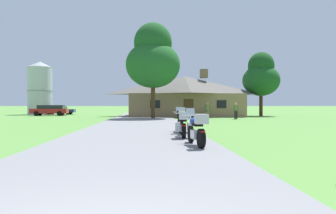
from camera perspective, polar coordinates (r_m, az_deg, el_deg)
The scene contains 13 objects.
ground_plane at distance 22.61m, azimuth -5.27°, elevation -3.29°, with size 500.00×500.00×0.00m, color #56893D.
asphalt_driveway at distance 20.61m, azimuth -5.44°, elevation -3.58°, with size 6.40×80.00×0.06m, color slate.
motorcycle_blue_nearest_to_camera at distance 10.51m, azimuth 5.44°, elevation -4.29°, with size 0.69×2.08×1.30m.
motorcycle_yellow_second_in_row at distance 13.22m, azimuth 2.90°, elevation -3.35°, with size 0.77×2.08×1.30m.
motorcycle_red_farthest_in_row at distance 15.60m, azimuth 2.29°, elevation -2.72°, with size 0.66×2.08×1.30m.
stone_lodge at distance 38.04m, azimuth 3.17°, elevation 2.15°, with size 14.33×8.09×5.93m.
bystander_olive_shirt_near_lodge at distance 33.63m, azimuth 7.50°, elevation -0.44°, with size 0.55×0.24×1.69m.
bystander_olive_shirt_beside_signpost at distance 31.02m, azimuth 12.70°, elevation -0.55°, with size 0.55×0.22×1.67m.
tree_right_of_lodge at distance 40.75m, azimuth 17.16°, elevation 5.59°, with size 4.70×4.70×8.22m.
tree_by_lodge_front at distance 31.76m, azimuth -2.86°, elevation 9.14°, with size 5.63×5.63×9.97m.
metal_silo_distant at distance 48.57m, azimuth -23.02°, elevation 3.32°, with size 3.54×3.54×7.83m.
parked_red_suv_far_left at distance 42.74m, azimuth -21.37°, elevation -0.50°, with size 4.73×2.18×1.40m.
parked_navy_sedan_far_left at distance 47.28m, azimuth -19.73°, elevation -0.56°, with size 4.28×2.07×1.20m.
Camera 1 is at (0.69, -2.55, 1.50)m, focal length 32.28 mm.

